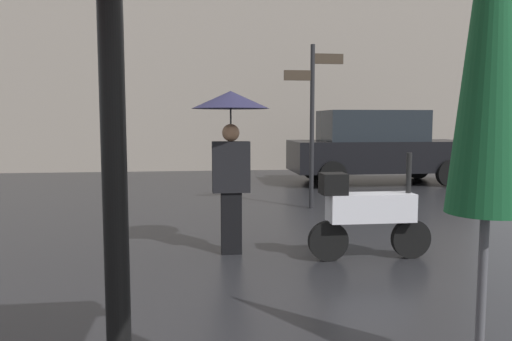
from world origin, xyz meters
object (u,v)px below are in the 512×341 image
at_px(folded_patio_umbrella_far, 493,39).
at_px(street_signpost, 312,110).
at_px(parked_scooter, 367,212).
at_px(pedestrian_with_umbrella, 231,128).
at_px(parked_car_left, 376,146).

relative_size(folded_patio_umbrella_far, street_signpost, 0.96).
relative_size(folded_patio_umbrella_far, parked_scooter, 1.96).
bearing_deg(parked_scooter, pedestrian_with_umbrella, 147.61).
bearing_deg(folded_patio_umbrella_far, parked_car_left, 71.49).
height_order(folded_patio_umbrella_far, pedestrian_with_umbrella, folded_patio_umbrella_far).
bearing_deg(street_signpost, folded_patio_umbrella_far, -98.17).
relative_size(pedestrian_with_umbrella, street_signpost, 0.66).
relative_size(parked_scooter, street_signpost, 0.49).
bearing_deg(parked_scooter, parked_car_left, 53.13).
bearing_deg(pedestrian_with_umbrella, parked_scooter, -87.83).
xyz_separation_m(pedestrian_with_umbrella, street_signpost, (1.70, 2.97, 0.28)).
xyz_separation_m(pedestrian_with_umbrella, parked_scooter, (1.52, -0.46, -0.96)).
distance_m(parked_scooter, parked_car_left, 7.37).
bearing_deg(folded_patio_umbrella_far, parked_scooter, 77.02).
bearing_deg(parked_scooter, street_signpost, 71.61).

